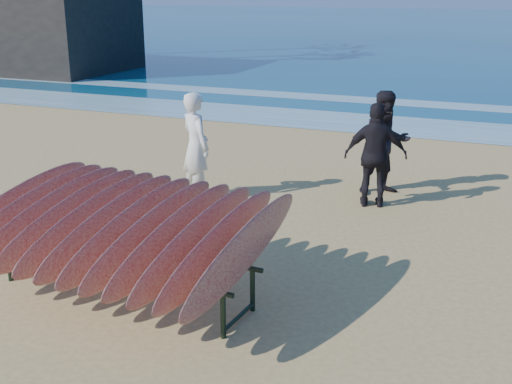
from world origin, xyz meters
TOP-DOWN VIEW (x-y plane):
  - ground at (0.00, 0.00)m, footprint 120.00×120.00m
  - ocean at (0.00, 55.00)m, footprint 160.00×160.00m
  - foam_near at (0.00, 10.00)m, footprint 160.00×160.00m
  - foam_far at (0.00, 13.50)m, footprint 160.00×160.00m
  - surfboard_rack at (-1.04, -0.63)m, footprint 3.35×2.76m
  - person_white at (-1.92, 2.88)m, footprint 0.78×0.72m
  - person_dark_a at (0.93, 4.32)m, footprint 1.09×1.04m
  - person_dark_b at (0.92, 3.59)m, footprint 1.06×0.64m
  - building at (-17.14, 15.78)m, footprint 9.40×5.22m

SIDE VIEW (x-z plane):
  - ground at x=0.00m, z-range 0.00..0.00m
  - ocean at x=0.00m, z-range 0.01..0.01m
  - foam_far at x=0.00m, z-range 0.01..0.01m
  - foam_near at x=0.00m, z-range 0.01..0.01m
  - surfboard_rack at x=-1.04m, z-range 0.19..1.49m
  - person_dark_b at x=0.92m, z-range 0.00..1.68m
  - person_dark_a at x=0.93m, z-range 0.00..1.76m
  - person_white at x=-1.92m, z-range 0.00..1.78m
  - building at x=-17.14m, z-range 0.00..4.18m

